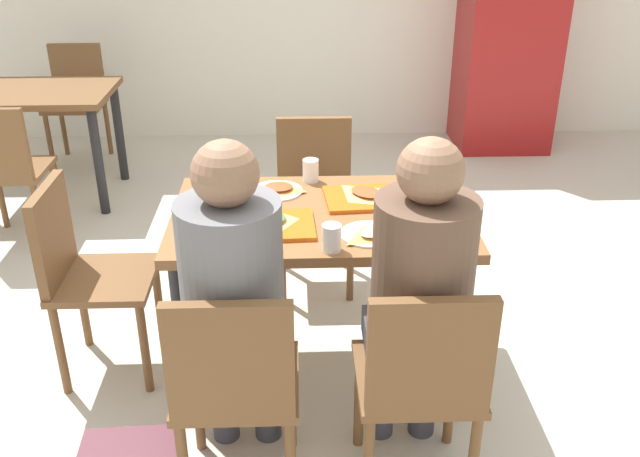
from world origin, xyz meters
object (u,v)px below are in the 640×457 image
paper_plate_near_edge (369,234)px  background_chair_near (4,165)px  chair_left_end (82,267)px  plastic_cup_b (332,238)px  condiment_bottle (227,175)px  foil_bundle (192,204)px  background_table (43,109)px  person_in_brown_jacket (419,289)px  drink_fridge (510,25)px  chair_near_right (422,378)px  pizza_slice_a (271,219)px  pizza_slice_d (377,233)px  background_chair_far (77,94)px  pizza_slice_b (367,193)px  tray_red_far (369,198)px  pizza_slice_c (279,188)px  plastic_cup_a (311,170)px  soda_can (445,194)px  paper_plate_center (277,191)px  main_table (320,234)px  chair_far_side (315,190)px  chair_near_left (235,383)px  person_in_red (234,292)px  tray_red_near (267,226)px

paper_plate_near_edge → background_chair_near: 2.36m
chair_left_end → plastic_cup_b: (1.00, -0.33, 0.28)m
paper_plate_near_edge → condiment_bottle: size_ratio=1.38×
foil_bundle → background_table: bearing=122.3°
person_in_brown_jacket → condiment_bottle: (-0.68, 0.84, 0.06)m
drink_fridge → background_chair_near: (-3.26, -1.68, -0.45)m
chair_near_right → pizza_slice_a: 0.85m
pizza_slice_d → drink_fridge: bearing=66.5°
background_chair_far → pizza_slice_b: bearing=-52.8°
tray_red_far → foil_bundle: size_ratio=3.60×
chair_near_right → pizza_slice_a: chair_near_right is taller
pizza_slice_c → plastic_cup_a: bearing=39.3°
pizza_slice_c → background_chair_far: size_ratio=0.23×
pizza_slice_a → foil_bundle: 0.33m
chair_near_right → soda_can: chair_near_right is taller
paper_plate_center → pizza_slice_b: (0.37, -0.09, 0.02)m
pizza_slice_b → tray_red_far: bearing=-42.4°
plastic_cup_a → drink_fridge: (1.57, 2.52, 0.17)m
condiment_bottle → pizza_slice_d: bearing=-36.7°
main_table → chair_far_side: 0.78m
pizza_slice_d → drink_fridge: (1.34, 3.08, 0.20)m
background_chair_far → pizza_slice_c: bearing=-57.5°
person_in_brown_jacket → paper_plate_near_edge: (-0.12, 0.42, -0.01)m
pizza_slice_a → plastic_cup_b: size_ratio=1.92×
chair_left_end → plastic_cup_b: 1.09m
background_table → background_chair_far: (-0.00, 0.73, -0.11)m
chair_near_left → background_chair_near: (-1.42, 1.94, 0.00)m
paper_plate_center → pizza_slice_a: bearing=-92.2°
plastic_cup_b → soda_can: soda_can is taller
pizza_slice_a → foil_bundle: bearing=163.4°
chair_near_left → pizza_slice_d: 0.77m
paper_plate_near_edge → soda_can: bearing=35.3°
person_in_red → background_table: size_ratio=1.41×
person_in_brown_jacket → pizza_slice_d: person_in_brown_jacket is taller
chair_near_right → chair_far_side: same height
background_table → pizza_slice_a: bearing=-52.9°
chair_near_right → tray_red_far: 0.92m
paper_plate_center → background_chair_near: 1.83m
pizza_slice_b → paper_plate_near_edge: bearing=-93.5°
chair_far_side → background_chair_far: bearing=132.5°
chair_left_end → plastic_cup_b: bearing=-18.0°
chair_near_right → foil_bundle: bearing=136.8°
chair_far_side → soda_can: (0.50, -0.75, 0.29)m
paper_plate_center → tray_red_near: bearing=-94.9°
chair_near_left → paper_plate_near_edge: bearing=49.7°
person_in_brown_jacket → tray_red_near: bearing=135.5°
main_table → pizza_slice_d: bearing=-48.2°
main_table → background_table: bearing=132.0°
chair_near_right → background_chair_far: bearing=120.6°
main_table → chair_near_right: (0.29, -0.77, -0.13)m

